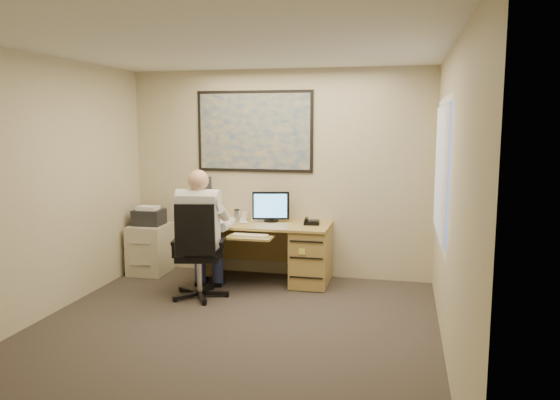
% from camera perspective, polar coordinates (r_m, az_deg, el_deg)
% --- Properties ---
extents(room_shell, '(4.00, 4.50, 2.70)m').
position_cam_1_polar(room_shell, '(5.02, -5.95, 0.42)').
color(room_shell, '#362F29').
rests_on(room_shell, ground).
extents(desk, '(1.60, 0.97, 1.13)m').
position_cam_1_polar(desk, '(6.92, 1.34, -5.07)').
color(desk, tan).
rests_on(desk, ground).
extents(world_map, '(1.56, 0.03, 1.06)m').
position_cam_1_polar(world_map, '(7.20, -2.69, 7.16)').
color(world_map, '#1E4C93').
rests_on(world_map, room_shell).
extents(wall_calendar, '(0.28, 0.01, 0.42)m').
position_cam_1_polar(wall_calendar, '(7.50, -8.16, 0.84)').
color(wall_calendar, white).
rests_on(wall_calendar, room_shell).
extents(window_blinds, '(0.06, 1.40, 1.30)m').
position_cam_1_polar(window_blinds, '(5.54, 16.59, 2.93)').
color(window_blinds, white).
rests_on(window_blinds, room_shell).
extents(filing_cabinet, '(0.49, 0.58, 0.91)m').
position_cam_1_polar(filing_cabinet, '(7.59, -13.44, -4.51)').
color(filing_cabinet, beige).
rests_on(filing_cabinet, ground).
extents(office_chair, '(0.80, 0.80, 1.13)m').
position_cam_1_polar(office_chair, '(6.40, -8.67, -7.28)').
color(office_chair, black).
rests_on(office_chair, ground).
extents(person, '(0.72, 0.96, 1.48)m').
position_cam_1_polar(person, '(6.37, -8.39, -3.53)').
color(person, silver).
rests_on(person, office_chair).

